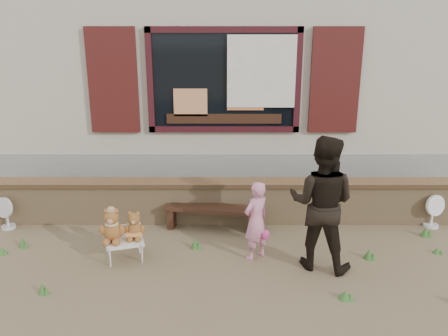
{
  "coord_description": "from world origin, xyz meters",
  "views": [
    {
      "loc": [
        0.0,
        -5.78,
        3.07
      ],
      "look_at": [
        0.0,
        0.6,
        1.0
      ],
      "focal_mm": 38.0,
      "sensor_mm": 36.0,
      "label": 1
    }
  ],
  "objects_px": {
    "adult": "(322,203)",
    "folding_chair": "(124,241)",
    "teddy_bear_left": "(112,224)",
    "child": "(256,221)",
    "teddy_bear_right": "(134,225)",
    "bench": "(213,213)"
  },
  "relations": [
    {
      "from": "adult",
      "to": "folding_chair",
      "type": "bearing_deg",
      "value": 18.33
    },
    {
      "from": "teddy_bear_left",
      "to": "child",
      "type": "distance_m",
      "value": 1.85
    },
    {
      "from": "teddy_bear_right",
      "to": "adult",
      "type": "distance_m",
      "value": 2.4
    },
    {
      "from": "bench",
      "to": "folding_chair",
      "type": "relative_size",
      "value": 2.55
    },
    {
      "from": "teddy_bear_right",
      "to": "child",
      "type": "height_order",
      "value": "child"
    },
    {
      "from": "folding_chair",
      "to": "teddy_bear_right",
      "type": "relative_size",
      "value": 1.51
    },
    {
      "from": "bench",
      "to": "adult",
      "type": "distance_m",
      "value": 1.83
    },
    {
      "from": "adult",
      "to": "child",
      "type": "bearing_deg",
      "value": 7.73
    },
    {
      "from": "teddy_bear_left",
      "to": "child",
      "type": "xyz_separation_m",
      "value": [
        1.84,
        0.08,
        0.01
      ]
    },
    {
      "from": "bench",
      "to": "adult",
      "type": "xyz_separation_m",
      "value": [
        1.37,
        -1.07,
        0.59
      ]
    },
    {
      "from": "teddy_bear_left",
      "to": "adult",
      "type": "distance_m",
      "value": 2.66
    },
    {
      "from": "teddy_bear_left",
      "to": "teddy_bear_right",
      "type": "xyz_separation_m",
      "value": [
        0.27,
        0.08,
        -0.04
      ]
    },
    {
      "from": "bench",
      "to": "teddy_bear_right",
      "type": "distance_m",
      "value": 1.35
    },
    {
      "from": "teddy_bear_left",
      "to": "adult",
      "type": "bearing_deg",
      "value": -18.45
    },
    {
      "from": "teddy_bear_left",
      "to": "child",
      "type": "bearing_deg",
      "value": -13.36
    },
    {
      "from": "bench",
      "to": "teddy_bear_left",
      "type": "relative_size",
      "value": 3.22
    },
    {
      "from": "teddy_bear_left",
      "to": "bench",
      "type": "bearing_deg",
      "value": 21.04
    },
    {
      "from": "child",
      "to": "folding_chair",
      "type": "bearing_deg",
      "value": -37.33
    },
    {
      "from": "bench",
      "to": "adult",
      "type": "height_order",
      "value": "adult"
    },
    {
      "from": "teddy_bear_right",
      "to": "child",
      "type": "distance_m",
      "value": 1.58
    },
    {
      "from": "bench",
      "to": "teddy_bear_right",
      "type": "relative_size",
      "value": 3.85
    },
    {
      "from": "child",
      "to": "adult",
      "type": "relative_size",
      "value": 0.62
    }
  ]
}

